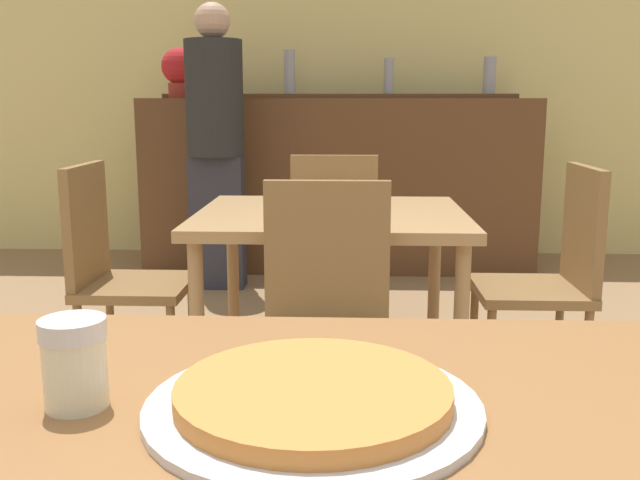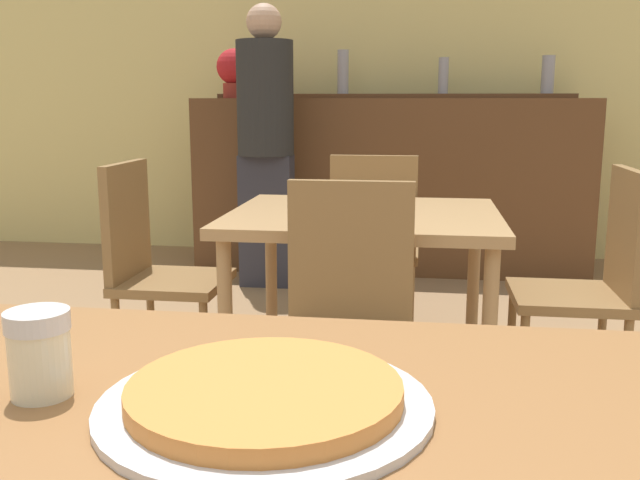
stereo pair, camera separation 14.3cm
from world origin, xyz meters
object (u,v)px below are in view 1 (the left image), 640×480
at_px(chair_far_side_front, 326,315).
at_px(pizza_tray, 313,399).
at_px(chair_far_side_left, 115,266).
at_px(cheese_shaker, 75,362).
at_px(chair_far_side_right, 553,270).
at_px(chair_far_side_back, 334,238).
at_px(person_standing, 216,137).
at_px(potted_plant, 180,70).

relative_size(chair_far_side_front, pizza_tray, 2.17).
xyz_separation_m(chair_far_side_left, cheese_shaker, (0.55, -1.78, 0.30)).
height_order(chair_far_side_right, cheese_shaker, chair_far_side_right).
distance_m(chair_far_side_back, chair_far_side_right, 1.02).
xyz_separation_m(chair_far_side_front, pizza_tray, (0.02, -1.19, 0.26)).
bearing_deg(chair_far_side_back, pizza_tray, 90.56).
bearing_deg(chair_far_side_right, person_standing, -136.63).
distance_m(chair_far_side_back, cheese_shaker, 2.42).
bearing_deg(person_standing, pizza_tray, -77.58).
relative_size(cheese_shaker, person_standing, 0.07).
bearing_deg(chair_far_side_back, chair_far_side_front, 90.00).
bearing_deg(pizza_tray, chair_far_side_right, 65.82).
distance_m(chair_far_side_left, person_standing, 1.70).
relative_size(chair_far_side_front, chair_far_side_left, 1.00).
bearing_deg(chair_far_side_front, chair_far_side_back, 90.00).
distance_m(chair_far_side_front, cheese_shaker, 1.26).
distance_m(chair_far_side_left, pizza_tray, 1.99).
distance_m(chair_far_side_front, chair_far_side_right, 1.02).
relative_size(chair_far_side_front, potted_plant, 2.75).
distance_m(chair_far_side_right, pizza_tray, 1.98).
xyz_separation_m(cheese_shaker, potted_plant, (-0.79, 3.96, 0.51)).
relative_size(chair_far_side_front, cheese_shaker, 7.91).
relative_size(chair_far_side_back, person_standing, 0.53).
relative_size(chair_far_side_back, chair_far_side_left, 1.00).
bearing_deg(potted_plant, chair_far_side_front, -69.14).
bearing_deg(potted_plant, cheese_shaker, -78.79).
xyz_separation_m(chair_far_side_back, chair_far_side_left, (-0.83, -0.60, 0.00)).
bearing_deg(person_standing, potted_plant, 121.47).
xyz_separation_m(chair_far_side_back, cheese_shaker, (-0.27, -2.38, 0.30)).
distance_m(cheese_shaker, person_standing, 3.47).
relative_size(chair_far_side_left, cheese_shaker, 7.91).
bearing_deg(chair_far_side_back, cheese_shaker, 83.47).
relative_size(chair_far_side_left, chair_far_side_right, 1.00).
height_order(chair_far_side_front, chair_far_side_right, same).
xyz_separation_m(chair_far_side_left, chair_far_side_right, (1.65, 0.00, 0.00)).
bearing_deg(chair_far_side_front, person_standing, 108.08).
height_order(chair_far_side_left, person_standing, person_standing).
bearing_deg(potted_plant, chair_far_side_back, -56.27).
bearing_deg(chair_far_side_back, potted_plant, -56.27).
relative_size(cheese_shaker, potted_plant, 0.35).
xyz_separation_m(person_standing, potted_plant, (-0.32, 0.53, 0.41)).
relative_size(chair_far_side_left, person_standing, 0.53).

